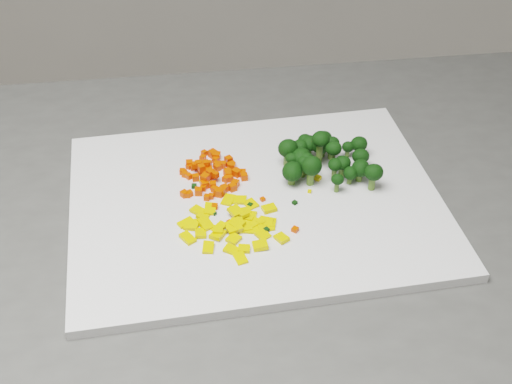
# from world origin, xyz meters

# --- Properties ---
(cutting_board) EXTENTS (0.49, 0.42, 0.01)m
(cutting_board) POSITION_xyz_m (0.38, 0.61, 0.91)
(cutting_board) COLOR silver
(cutting_board) RESTS_ON counter_block
(carrot_pile) EXTENTS (0.09, 0.09, 0.03)m
(carrot_pile) POSITION_xyz_m (0.32, 0.64, 0.92)
(carrot_pile) COLOR #F13102
(carrot_pile) RESTS_ON cutting_board
(pepper_pile) EXTENTS (0.11, 0.11, 0.02)m
(pepper_pile) POSITION_xyz_m (0.36, 0.55, 0.92)
(pepper_pile) COLOR #E3B80B
(pepper_pile) RESTS_ON cutting_board
(broccoli_pile) EXTENTS (0.11, 0.11, 0.05)m
(broccoli_pile) POSITION_xyz_m (0.47, 0.66, 0.94)
(broccoli_pile) COLOR black
(broccoli_pile) RESTS_ON cutting_board
(carrot_cube_0) EXTENTS (0.01, 0.01, 0.01)m
(carrot_cube_0) POSITION_xyz_m (0.32, 0.63, 0.92)
(carrot_cube_0) COLOR #F13102
(carrot_cube_0) RESTS_ON carrot_pile
(carrot_cube_1) EXTENTS (0.01, 0.01, 0.01)m
(carrot_cube_1) POSITION_xyz_m (0.33, 0.64, 0.92)
(carrot_cube_1) COLOR #F13102
(carrot_cube_1) RESTS_ON carrot_pile
(carrot_cube_2) EXTENTS (0.01, 0.01, 0.01)m
(carrot_cube_2) POSITION_xyz_m (0.34, 0.67, 0.91)
(carrot_cube_2) COLOR #F13102
(carrot_cube_2) RESTS_ON carrot_pile
(carrot_cube_3) EXTENTS (0.01, 0.01, 0.01)m
(carrot_cube_3) POSITION_xyz_m (0.32, 0.68, 0.91)
(carrot_cube_3) COLOR #F13102
(carrot_cube_3) RESTS_ON carrot_pile
(carrot_cube_4) EXTENTS (0.01, 0.01, 0.01)m
(carrot_cube_4) POSITION_xyz_m (0.33, 0.62, 0.91)
(carrot_cube_4) COLOR #F13102
(carrot_cube_4) RESTS_ON carrot_pile
(carrot_cube_5) EXTENTS (0.01, 0.01, 0.01)m
(carrot_cube_5) POSITION_xyz_m (0.29, 0.65, 0.91)
(carrot_cube_5) COLOR #F13102
(carrot_cube_5) RESTS_ON carrot_pile
(carrot_cube_6) EXTENTS (0.01, 0.01, 0.01)m
(carrot_cube_6) POSITION_xyz_m (0.35, 0.67, 0.91)
(carrot_cube_6) COLOR #F13102
(carrot_cube_6) RESTS_ON carrot_pile
(carrot_cube_7) EXTENTS (0.01, 0.01, 0.01)m
(carrot_cube_7) POSITION_xyz_m (0.31, 0.65, 0.92)
(carrot_cube_7) COLOR #F13102
(carrot_cube_7) RESTS_ON carrot_pile
(carrot_cube_8) EXTENTS (0.01, 0.01, 0.01)m
(carrot_cube_8) POSITION_xyz_m (0.31, 0.69, 0.91)
(carrot_cube_8) COLOR #F13102
(carrot_cube_8) RESTS_ON carrot_pile
(carrot_cube_9) EXTENTS (0.01, 0.01, 0.01)m
(carrot_cube_9) POSITION_xyz_m (0.30, 0.64, 0.92)
(carrot_cube_9) COLOR #F13102
(carrot_cube_9) RESTS_ON carrot_pile
(carrot_cube_10) EXTENTS (0.01, 0.01, 0.01)m
(carrot_cube_10) POSITION_xyz_m (0.34, 0.61, 0.92)
(carrot_cube_10) COLOR #F13102
(carrot_cube_10) RESTS_ON carrot_pile
(carrot_cube_11) EXTENTS (0.01, 0.01, 0.01)m
(carrot_cube_11) POSITION_xyz_m (0.34, 0.65, 0.92)
(carrot_cube_11) COLOR #F13102
(carrot_cube_11) RESTS_ON carrot_pile
(carrot_cube_12) EXTENTS (0.01, 0.01, 0.01)m
(carrot_cube_12) POSITION_xyz_m (0.29, 0.65, 0.91)
(carrot_cube_12) COLOR #F13102
(carrot_cube_12) RESTS_ON carrot_pile
(carrot_cube_13) EXTENTS (0.01, 0.01, 0.01)m
(carrot_cube_13) POSITION_xyz_m (0.33, 0.67, 0.92)
(carrot_cube_13) COLOR #F13102
(carrot_cube_13) RESTS_ON carrot_pile
(carrot_cube_14) EXTENTS (0.01, 0.01, 0.01)m
(carrot_cube_14) POSITION_xyz_m (0.32, 0.65, 0.92)
(carrot_cube_14) COLOR #F13102
(carrot_cube_14) RESTS_ON carrot_pile
(carrot_cube_15) EXTENTS (0.01, 0.01, 0.01)m
(carrot_cube_15) POSITION_xyz_m (0.30, 0.61, 0.91)
(carrot_cube_15) COLOR #F13102
(carrot_cube_15) RESTS_ON carrot_pile
(carrot_cube_16) EXTENTS (0.01, 0.01, 0.01)m
(carrot_cube_16) POSITION_xyz_m (0.33, 0.62, 0.92)
(carrot_cube_16) COLOR #F13102
(carrot_cube_16) RESTS_ON carrot_pile
(carrot_cube_17) EXTENTS (0.01, 0.01, 0.01)m
(carrot_cube_17) POSITION_xyz_m (0.31, 0.65, 0.91)
(carrot_cube_17) COLOR #F13102
(carrot_cube_17) RESTS_ON carrot_pile
(carrot_cube_18) EXTENTS (0.01, 0.01, 0.01)m
(carrot_cube_18) POSITION_xyz_m (0.33, 0.60, 0.91)
(carrot_cube_18) COLOR #F13102
(carrot_cube_18) RESTS_ON carrot_pile
(carrot_cube_19) EXTENTS (0.01, 0.01, 0.01)m
(carrot_cube_19) POSITION_xyz_m (0.29, 0.66, 0.91)
(carrot_cube_19) COLOR #F13102
(carrot_cube_19) RESTS_ON carrot_pile
(carrot_cube_20) EXTENTS (0.01, 0.01, 0.01)m
(carrot_cube_20) POSITION_xyz_m (0.32, 0.65, 0.92)
(carrot_cube_20) COLOR #F13102
(carrot_cube_20) RESTS_ON carrot_pile
(carrot_cube_21) EXTENTS (0.01, 0.01, 0.01)m
(carrot_cube_21) POSITION_xyz_m (0.32, 0.66, 0.92)
(carrot_cube_21) COLOR #F13102
(carrot_cube_21) RESTS_ON carrot_pile
(carrot_cube_22) EXTENTS (0.01, 0.01, 0.01)m
(carrot_cube_22) POSITION_xyz_m (0.31, 0.65, 0.92)
(carrot_cube_22) COLOR #F13102
(carrot_cube_22) RESTS_ON carrot_pile
(carrot_cube_23) EXTENTS (0.01, 0.01, 0.01)m
(carrot_cube_23) POSITION_xyz_m (0.32, 0.64, 0.92)
(carrot_cube_23) COLOR #F13102
(carrot_cube_23) RESTS_ON carrot_pile
(carrot_cube_24) EXTENTS (0.01, 0.01, 0.01)m
(carrot_cube_24) POSITION_xyz_m (0.30, 0.66, 0.91)
(carrot_cube_24) COLOR #F13102
(carrot_cube_24) RESTS_ON carrot_pile
(carrot_cube_25) EXTENTS (0.01, 0.01, 0.01)m
(carrot_cube_25) POSITION_xyz_m (0.34, 0.64, 0.91)
(carrot_cube_25) COLOR #F13102
(carrot_cube_25) RESTS_ON carrot_pile
(carrot_cube_26) EXTENTS (0.01, 0.01, 0.01)m
(carrot_cube_26) POSITION_xyz_m (0.32, 0.68, 0.92)
(carrot_cube_26) COLOR #F13102
(carrot_cube_26) RESTS_ON carrot_pile
(carrot_cube_27) EXTENTS (0.01, 0.01, 0.01)m
(carrot_cube_27) POSITION_xyz_m (0.34, 0.68, 0.92)
(carrot_cube_27) COLOR #F13102
(carrot_cube_27) RESTS_ON carrot_pile
(carrot_cube_28) EXTENTS (0.01, 0.01, 0.01)m
(carrot_cube_28) POSITION_xyz_m (0.35, 0.63, 0.92)
(carrot_cube_28) COLOR #F13102
(carrot_cube_28) RESTS_ON carrot_pile
(carrot_cube_29) EXTENTS (0.01, 0.01, 0.01)m
(carrot_cube_29) POSITION_xyz_m (0.34, 0.64, 0.91)
(carrot_cube_29) COLOR #F13102
(carrot_cube_29) RESTS_ON carrot_pile
(carrot_cube_30) EXTENTS (0.01, 0.01, 0.01)m
(carrot_cube_30) POSITION_xyz_m (0.35, 0.62, 0.92)
(carrot_cube_30) COLOR #F13102
(carrot_cube_30) RESTS_ON carrot_pile
(carrot_cube_31) EXTENTS (0.01, 0.01, 0.01)m
(carrot_cube_31) POSITION_xyz_m (0.31, 0.65, 0.92)
(carrot_cube_31) COLOR #F13102
(carrot_cube_31) RESTS_ON carrot_pile
(carrot_cube_32) EXTENTS (0.01, 0.01, 0.01)m
(carrot_cube_32) POSITION_xyz_m (0.32, 0.65, 0.92)
(carrot_cube_32) COLOR #F13102
(carrot_cube_32) RESTS_ON carrot_pile
(carrot_cube_33) EXTENTS (0.01, 0.01, 0.01)m
(carrot_cube_33) POSITION_xyz_m (0.30, 0.60, 0.91)
(carrot_cube_33) COLOR #F13102
(carrot_cube_33) RESTS_ON carrot_pile
(carrot_cube_34) EXTENTS (0.01, 0.01, 0.01)m
(carrot_cube_34) POSITION_xyz_m (0.30, 0.64, 0.91)
(carrot_cube_34) COLOR #F13102
(carrot_cube_34) RESTS_ON carrot_pile
(carrot_cube_35) EXTENTS (0.01, 0.01, 0.01)m
(carrot_cube_35) POSITION_xyz_m (0.35, 0.65, 0.92)
(carrot_cube_35) COLOR #F13102
(carrot_cube_35) RESTS_ON carrot_pile
(carrot_cube_36) EXTENTS (0.01, 0.01, 0.01)m
(carrot_cube_36) POSITION_xyz_m (0.31, 0.66, 0.92)
(carrot_cube_36) COLOR #F13102
(carrot_cube_36) RESTS_ON carrot_pile
(carrot_cube_37) EXTENTS (0.01, 0.01, 0.01)m
(carrot_cube_37) POSITION_xyz_m (0.34, 0.62, 0.92)
(carrot_cube_37) COLOR #F13102
(carrot_cube_37) RESTS_ON carrot_pile
(carrot_cube_38) EXTENTS (0.01, 0.01, 0.01)m
(carrot_cube_38) POSITION_xyz_m (0.30, 0.61, 0.91)
(carrot_cube_38) COLOR #F13102
(carrot_cube_38) RESTS_ON carrot_pile
(carrot_cube_39) EXTENTS (0.01, 0.01, 0.01)m
(carrot_cube_39) POSITION_xyz_m (0.31, 0.68, 0.91)
(carrot_cube_39) COLOR #F13102
(carrot_cube_39) RESTS_ON carrot_pile
(carrot_cube_40) EXTENTS (0.01, 0.01, 0.01)m
(carrot_cube_40) POSITION_xyz_m (0.33, 0.63, 0.92)
(carrot_cube_40) COLOR #F13102
(carrot_cube_40) RESTS_ON carrot_pile
(carrot_cube_41) EXTENTS (0.01, 0.01, 0.01)m
(carrot_cube_41) POSITION_xyz_m (0.29, 0.64, 0.91)
(carrot_cube_41) COLOR #F13102
(carrot_cube_41) RESTS_ON carrot_pile
(carrot_cube_42) EXTENTS (0.01, 0.01, 0.01)m
(carrot_cube_42) POSITION_xyz_m (0.35, 0.66, 0.92)
(carrot_cube_42) COLOR #F13102
(carrot_cube_42) RESTS_ON carrot_pile
(carrot_cube_43) EXTENTS (0.01, 0.01, 0.01)m
(carrot_cube_43) POSITION_xyz_m (0.36, 0.64, 0.92)
(carrot_cube_43) COLOR #F13102
(carrot_cube_43) RESTS_ON carrot_pile
(carrot_cube_44) EXTENTS (0.01, 0.01, 0.01)m
(carrot_cube_44) POSITION_xyz_m (0.31, 0.61, 0.92)
(carrot_cube_44) COLOR #F13102
(carrot_cube_44) RESTS_ON carrot_pile
(carrot_cube_45) EXTENTS (0.01, 0.01, 0.01)m
(carrot_cube_45) POSITION_xyz_m (0.30, 0.65, 0.92)
(carrot_cube_45) COLOR #F13102
(carrot_cube_45) RESTS_ON carrot_pile
(carrot_cube_46) EXTENTS (0.01, 0.01, 0.01)m
(carrot_cube_46) POSITION_xyz_m (0.32, 0.64, 0.92)
(carrot_cube_46) COLOR #F13102
(carrot_cube_46) RESTS_ON carrot_pile
(carrot_cube_47) EXTENTS (0.01, 0.01, 0.01)m
(carrot_cube_47) POSITION_xyz_m (0.32, 0.62, 0.91)
(carrot_cube_47) COLOR #F13102
(carrot_cube_47) RESTS_ON carrot_pile
(carrot_cube_48) EXTENTS (0.01, 0.01, 0.01)m
(carrot_cube_48) POSITION_xyz_m (0.32, 0.64, 0.92)
(carrot_cube_48) COLOR #F13102
(carrot_cube_48) RESTS_ON carrot_pile
(carrot_cube_49) EXTENTS (0.01, 0.01, 0.01)m
(carrot_cube_49) POSITION_xyz_m (0.33, 0.66, 0.92)
(carrot_cube_49) COLOR #F13102
(carrot_cube_49) RESTS_ON carrot_pile
(carrot_cube_50) EXTENTS (0.01, 0.01, 0.01)m
(carrot_cube_50) POSITION_xyz_m (0.32, 0.69, 0.92)
(carrot_cube_50) COLOR #F13102
(carrot_cube_50) RESTS_ON carrot_pile
(carrot_cube_51) EXTENTS (0.01, 0.01, 0.01)m
(carrot_cube_51) POSITION_xyz_m (0.32, 0.64, 0.92)
(carrot_cube_51) COLOR #F13102
(carrot_cube_51) RESTS_ON carrot_pile
(carrot_cube_52) EXTENTS (0.01, 0.01, 0.01)m
(carrot_cube_52) POSITION_xyz_m (0.34, 0.65, 0.92)
(carrot_cube_52) COLOR #F13102
(carrot_cube_52) RESTS_ON carrot_pile
(carrot_cube_53) EXTENTS (0.01, 0.01, 0.01)m
(carrot_cube_53) POSITION_xyz_m (0.33, 0.67, 0.91)
(carrot_cube_53) COLOR #F13102
(carrot_cube_53) RESTS_ON carrot_pile
(carrot_cube_54) EXTENTS (0.01, 0.01, 0.01)m
(carrot_cube_54) POSITION_xyz_m (0.32, 0.66, 0.91)
(carrot_cube_54) COLOR #F13102
(carrot_cube_54) RESTS_ON carrot_pile
(carrot_cube_55) EXTENTS (0.01, 0.01, 0.01)m
(carrot_cube_55) POSITION_xyz_m (0.34, 0.61, 0.92)
(carrot_cube_55) COLOR #F13102
(carrot_cube_55) RESTS_ON carrot_pile
(carrot_cube_56) EXTENTS (0.01, 0.01, 0.01)m
(carrot_cube_56) POSITION_xyz_m (0.30, 0.66, 0.92)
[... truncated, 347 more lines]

